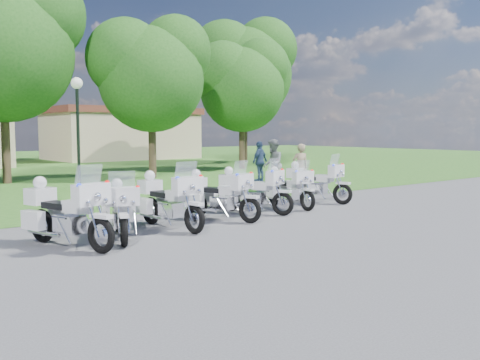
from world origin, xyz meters
TOP-DOWN VIEW (x-y plane):
  - ground at (0.00, 0.00)m, footprint 100.00×100.00m
  - motorcycle_0 at (-4.89, 0.19)m, footprint 1.27×2.40m
  - motorcycle_1 at (-3.66, 0.31)m, footprint 1.24×2.10m
  - motorcycle_2 at (-2.25, 0.69)m, footprint 0.89×2.39m
  - motorcycle_3 at (-0.61, 0.92)m, footprint 1.20×2.24m
  - motorcycle_4 at (0.76, 1.25)m, footprint 1.30×2.18m
  - motorcycle_5 at (2.34, 1.42)m, footprint 0.82×2.15m
  - motorcycle_6 at (3.83, 1.73)m, footprint 1.17×2.28m
  - lamp_post at (-0.76, 9.71)m, footprint 0.44×0.44m
  - tree_1 at (-2.22, 14.29)m, footprint 7.02×5.99m
  - tree_2 at (4.09, 12.76)m, footprint 5.89×5.03m
  - tree_3 at (11.42, 14.96)m, footprint 5.87×5.01m
  - tree_4 at (15.88, 20.16)m, footprint 7.87×6.71m
  - building_east at (11.00, 30.00)m, footprint 11.44×7.28m
  - bystander_a at (5.87, 4.43)m, footprint 0.75×0.62m
  - bystander_b at (5.24, 5.30)m, footprint 1.18×1.20m
  - bystander_c at (6.90, 7.99)m, footprint 1.14×0.74m

SIDE VIEW (x-z plane):
  - ground at x=0.00m, z-range 0.00..0.00m
  - motorcycle_5 at x=2.34m, z-range -0.12..1.33m
  - motorcycle_1 at x=-3.66m, z-range -0.12..1.37m
  - motorcycle_4 at x=0.76m, z-range -0.13..1.42m
  - motorcycle_3 at x=-0.61m, z-range -0.13..1.43m
  - motorcycle_6 at x=3.83m, z-range -0.13..1.44m
  - motorcycle_2 at x=-2.25m, z-range -0.13..1.47m
  - motorcycle_0 at x=-4.89m, z-range -0.14..1.52m
  - bystander_a at x=5.87m, z-range 0.00..1.78m
  - bystander_c at x=6.90m, z-range 0.00..1.81m
  - bystander_b at x=5.24m, z-range 0.00..1.94m
  - building_east at x=11.00m, z-range 0.02..4.12m
  - lamp_post at x=-0.76m, z-range 1.08..5.37m
  - tree_3 at x=11.42m, z-range 1.26..9.09m
  - tree_2 at x=4.09m, z-range 1.27..9.12m
  - tree_1 at x=-2.22m, z-range 1.52..10.88m
  - tree_4 at x=15.88m, z-range 1.70..12.19m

